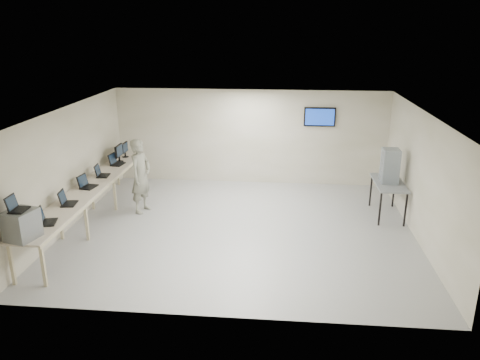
# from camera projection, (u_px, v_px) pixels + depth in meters

# --- Properties ---
(room) EXTENTS (8.01, 7.01, 2.81)m
(room) POSITION_uv_depth(u_px,v_px,m) (241.00, 171.00, 10.60)
(room) COLOR #AEAEAE
(room) RESTS_ON ground
(workbench) EXTENTS (0.76, 6.00, 0.90)m
(workbench) POSITION_uv_depth(u_px,v_px,m) (88.00, 191.00, 11.05)
(workbench) COLOR beige
(workbench) RESTS_ON ground
(equipment_box) EXTENTS (0.57, 0.62, 0.54)m
(equipment_box) POSITION_uv_depth(u_px,v_px,m) (22.00, 225.00, 8.35)
(equipment_box) COLOR slate
(equipment_box) RESTS_ON workbench
(laptop_on_box) EXTENTS (0.30, 0.36, 0.28)m
(laptop_on_box) POSITION_uv_depth(u_px,v_px,m) (16.00, 207.00, 8.25)
(laptop_on_box) COLOR black
(laptop_on_box) RESTS_ON equipment_box
(laptop_0) EXTENTS (0.41, 0.45, 0.31)m
(laptop_0) POSITION_uv_depth(u_px,v_px,m) (45.00, 219.00, 9.08)
(laptop_0) COLOR black
(laptop_0) RESTS_ON workbench
(laptop_1) EXTENTS (0.37, 0.43, 0.31)m
(laptop_1) POSITION_uv_depth(u_px,v_px,m) (66.00, 201.00, 10.02)
(laptop_1) COLOR black
(laptop_1) RESTS_ON workbench
(laptop_2) EXTENTS (0.38, 0.44, 0.31)m
(laptop_2) POSITION_uv_depth(u_px,v_px,m) (86.00, 184.00, 11.06)
(laptop_2) COLOR black
(laptop_2) RESTS_ON workbench
(laptop_3) EXTENTS (0.34, 0.40, 0.30)m
(laptop_3) POSITION_uv_depth(u_px,v_px,m) (101.00, 173.00, 11.89)
(laptop_3) COLOR black
(laptop_3) RESTS_ON workbench
(laptop_4) EXTENTS (0.37, 0.43, 0.31)m
(laptop_4) POSITION_uv_depth(u_px,v_px,m) (116.00, 162.00, 12.87)
(laptop_4) COLOR black
(laptop_4) RESTS_ON workbench
(monitor_near) EXTENTS (0.22, 0.49, 0.49)m
(monitor_near) POSITION_uv_depth(u_px,v_px,m) (119.00, 152.00, 13.07)
(monitor_near) COLOR black
(monitor_near) RESTS_ON workbench
(monitor_far) EXTENTS (0.19, 0.43, 0.43)m
(monitor_far) POSITION_uv_depth(u_px,v_px,m) (125.00, 148.00, 13.55)
(monitor_far) COLOR black
(monitor_far) RESTS_ON workbench
(soldier) EXTENTS (0.63, 0.79, 1.90)m
(soldier) POSITION_uv_depth(u_px,v_px,m) (141.00, 176.00, 11.76)
(soldier) COLOR #555A4D
(soldier) RESTS_ON ground
(side_table) EXTENTS (0.69, 1.48, 0.89)m
(side_table) POSITION_uv_depth(u_px,v_px,m) (389.00, 185.00, 11.52)
(side_table) COLOR slate
(side_table) RESTS_ON ground
(storage_bins) EXTENTS (0.40, 0.44, 0.84)m
(storage_bins) POSITION_uv_depth(u_px,v_px,m) (390.00, 166.00, 11.37)
(storage_bins) COLOR #8A98A5
(storage_bins) RESTS_ON side_table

